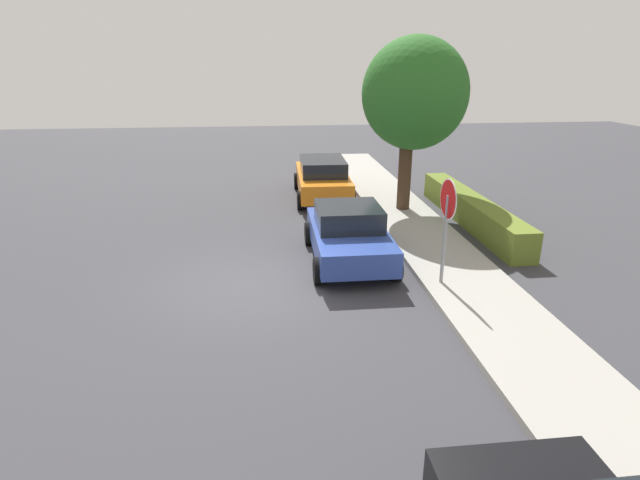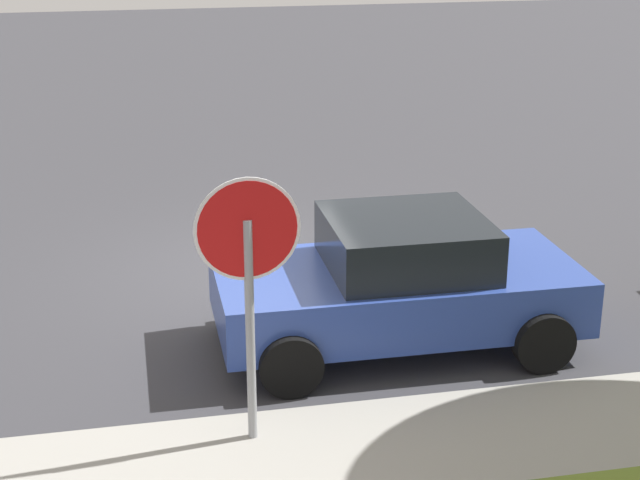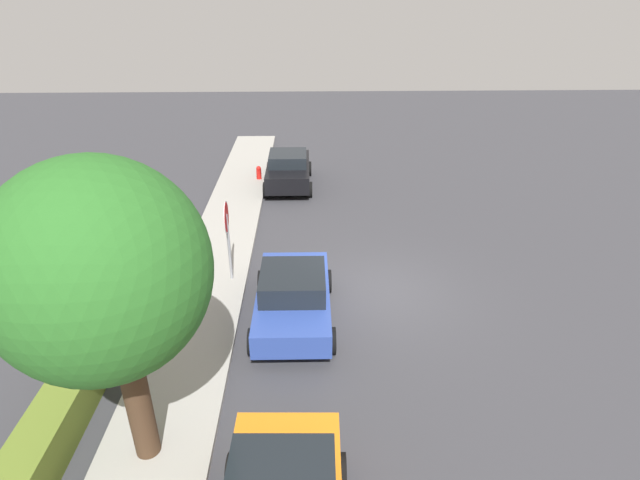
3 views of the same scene
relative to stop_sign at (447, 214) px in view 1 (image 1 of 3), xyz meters
name	(u,v)px [view 1 (image 1 of 3)]	position (x,y,z in m)	size (l,w,h in m)	color
ground_plane	(253,284)	(-0.63, -4.28, -1.76)	(60.00, 60.00, 0.00)	#38383D
sidewalk_curb	(457,272)	(-0.63, 0.63, -1.69)	(32.00, 2.10, 0.14)	#9E9B93
stop_sign	(447,214)	(0.00, 0.00, 0.00)	(0.89, 0.08, 2.53)	gray
parked_car_blue	(349,234)	(-1.86, -1.83, -1.04)	(3.90, 2.06, 1.45)	#2D479E
parked_car_orange	(322,178)	(-8.16, -1.78, -0.99)	(4.50, 2.12, 1.50)	orange
street_tree_near_corner	(415,95)	(-5.93, 0.89, 2.12)	(3.36, 3.36, 5.67)	#422D1E
front_yard_hedge	(471,210)	(-4.54, 2.54, -1.33)	(7.13, 0.77, 0.86)	olive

